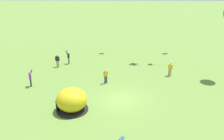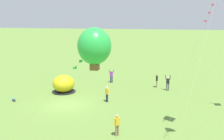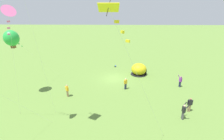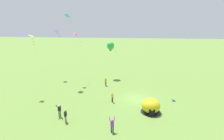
% 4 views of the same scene
% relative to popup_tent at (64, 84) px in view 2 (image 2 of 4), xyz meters
% --- Properties ---
extents(ground_plane, '(300.00, 300.00, 0.00)m').
position_rel_popup_tent_xyz_m(ground_plane, '(4.41, 2.00, -1.00)').
color(ground_plane, olive).
extents(popup_tent, '(2.81, 2.81, 2.10)m').
position_rel_popup_tent_xyz_m(popup_tent, '(0.00, 0.00, 0.00)').
color(popup_tent, gold).
rests_on(popup_tent, ground).
extents(toddler_crawling, '(0.44, 0.53, 0.32)m').
position_rel_popup_tent_xyz_m(toddler_crawling, '(4.36, -3.99, -0.82)').
color(toddler_crawling, blue).
rests_on(toddler_crawling, ground).
extents(person_with_toddler, '(0.50, 0.41, 1.72)m').
position_rel_popup_tent_xyz_m(person_with_toddler, '(2.61, 5.89, -0.03)').
color(person_with_toddler, '#1E2347').
rests_on(person_with_toddler, ground).
extents(person_near_tent, '(0.59, 0.24, 1.72)m').
position_rel_popup_tent_xyz_m(person_near_tent, '(-4.24, 10.95, -0.03)').
color(person_near_tent, '#8C7251').
rests_on(person_near_tent, ground).
extents(person_watching_sky, '(0.49, 0.42, 1.72)m').
position_rel_popup_tent_xyz_m(person_watching_sky, '(10.32, 8.33, -0.03)').
color(person_watching_sky, '#8C7251').
rests_on(person_watching_sky, ground).
extents(person_arms_raised, '(0.60, 0.71, 1.89)m').
position_rel_popup_tent_xyz_m(person_arms_raised, '(-5.54, 4.77, 0.00)').
color(person_arms_raised, '#1E2347').
rests_on(person_arms_raised, ground).
extents(person_flying_kite, '(0.48, 0.68, 1.89)m').
position_rel_popup_tent_xyz_m(person_flying_kite, '(-3.04, 12.31, 0.00)').
color(person_flying_kite, '#4C4C51').
rests_on(person_flying_kite, ground).
extents(kite_green, '(2.81, 8.17, 8.54)m').
position_rel_popup_tent_xyz_m(kite_green, '(16.32, 8.21, 6.60)').
color(kite_green, silver).
rests_on(kite_green, ground).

